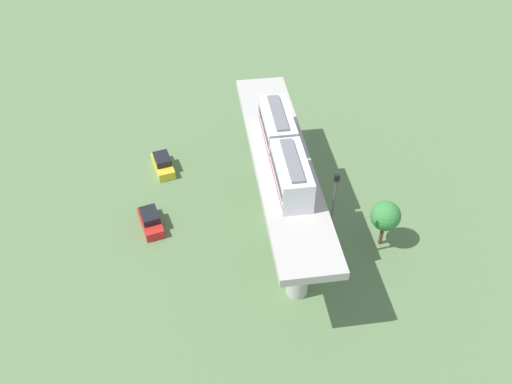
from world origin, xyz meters
name	(u,v)px	position (x,y,z in m)	size (l,w,h in m)	color
ground_plane	(279,220)	(0.00, 0.00, 0.00)	(120.00, 120.00, 0.00)	#5B7A4C
viaduct	(281,174)	(0.00, 0.00, 6.05)	(5.20, 28.00, 8.08)	#B7B2AA
train	(284,150)	(0.00, -0.81, 9.61)	(2.64, 13.55, 3.24)	silver
parked_car_red	(151,221)	(-12.85, 0.91, 0.74)	(2.74, 4.51, 1.76)	red
parked_car_yellow	(163,164)	(-11.51, 9.65, 0.74)	(2.67, 4.49, 1.76)	yellow
tree_near_viaduct	(386,216)	(9.10, -4.52, 3.69)	(2.83, 2.83, 5.14)	brown
signal_post	(332,217)	(3.40, -6.04, 5.87)	(0.44, 0.28, 10.68)	#4C4C51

